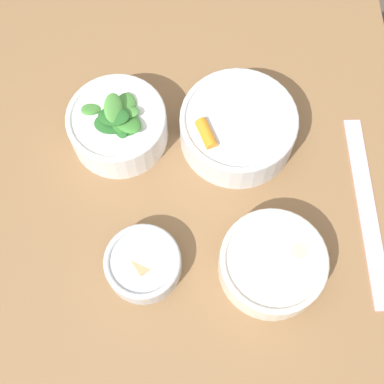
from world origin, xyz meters
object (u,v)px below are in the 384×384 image
Objects in this scene: bowl_beans_hotdog at (272,264)px; bowl_cookies at (143,264)px; bowl_carrots at (238,127)px; ruler at (367,209)px; bowl_greens at (118,125)px.

bowl_beans_hotdog is 0.19m from bowl_cookies.
bowl_carrots is at bearing 145.23° from bowl_cookies.
bowl_greens is at bearing -109.69° from ruler.
bowl_cookies is (0.22, -0.15, -0.01)m from bowl_carrots.
bowl_beans_hotdog is (0.23, 0.04, -0.01)m from bowl_carrots.
bowl_cookies is 0.36× the size of ruler.
bowl_beans_hotdog is at bearing -60.17° from ruler.
bowl_greens is 0.23m from bowl_cookies.
bowl_carrots is 1.65× the size of bowl_cookies.
ruler is at bearing 103.76° from bowl_cookies.
bowl_beans_hotdog is (0.24, 0.23, -0.01)m from bowl_greens.
bowl_greens is at bearing -92.38° from bowl_carrots.
bowl_greens is 0.33m from bowl_beans_hotdog.
bowl_beans_hotdog is at bearing 88.08° from bowl_cookies.
bowl_beans_hotdog is at bearing 9.70° from bowl_carrots.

